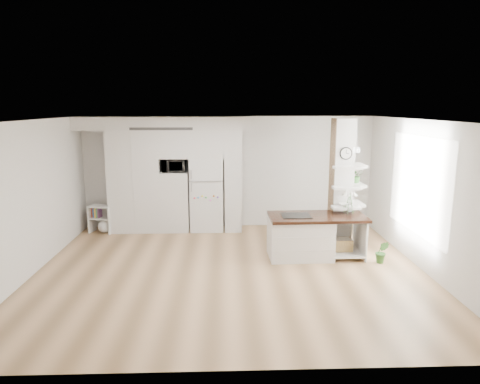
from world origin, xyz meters
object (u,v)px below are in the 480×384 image
(bookshelf, at_px, (103,221))
(floor_plant_a, at_px, (382,252))
(refrigerator, at_px, (207,194))
(kitchen_island, at_px, (306,235))

(bookshelf, bearing_deg, floor_plant_a, -5.82)
(refrigerator, distance_m, floor_plant_a, 4.22)
(refrigerator, xyz_separation_m, kitchen_island, (2.02, -2.00, -0.43))
(refrigerator, relative_size, kitchen_island, 0.93)
(kitchen_island, height_order, bookshelf, kitchen_island)
(refrigerator, bearing_deg, kitchen_island, -44.72)
(kitchen_island, xyz_separation_m, bookshelf, (-4.47, 1.81, -0.16))
(kitchen_island, relative_size, floor_plant_a, 4.28)
(refrigerator, relative_size, floor_plant_a, 3.96)
(bookshelf, bearing_deg, kitchen_island, -7.16)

